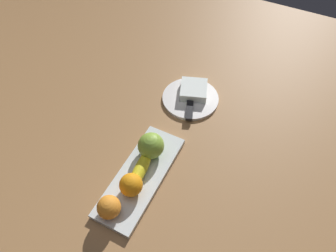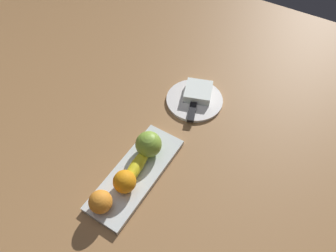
{
  "view_description": "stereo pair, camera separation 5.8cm",
  "coord_description": "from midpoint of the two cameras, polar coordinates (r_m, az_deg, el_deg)",
  "views": [
    {
      "loc": [
        -0.35,
        -0.3,
        0.86
      ],
      "look_at": [
        0.22,
        -0.02,
        0.05
      ],
      "focal_mm": 33.56,
      "sensor_mm": 36.0,
      "label": 1
    },
    {
      "loc": [
        -0.32,
        -0.35,
        0.86
      ],
      "look_at": [
        0.22,
        -0.02,
        0.05
      ],
      "focal_mm": 33.56,
      "sensor_mm": 36.0,
      "label": 2
    }
  ],
  "objects": [
    {
      "name": "ground_plane",
      "position": [
        0.98,
        -6.09,
        -10.17
      ],
      "size": [
        2.4,
        2.4,
        0.0
      ],
      "primitive_type": "plane",
      "color": "#9C6D41"
    },
    {
      "name": "fruit_tray",
      "position": [
        0.98,
        -4.1,
        -8.72
      ],
      "size": [
        0.36,
        0.13,
        0.02
      ],
      "primitive_type": "cube",
      "color": "silver",
      "rests_on": "ground_plane"
    },
    {
      "name": "apple",
      "position": [
        0.97,
        -1.85,
        -3.39
      ],
      "size": [
        0.08,
        0.08,
        0.08
      ],
      "primitive_type": "sphere",
      "color": "#81AB39",
      "rests_on": "fruit_tray"
    },
    {
      "name": "banana",
      "position": [
        0.96,
        -4.1,
        -7.49
      ],
      "size": [
        0.16,
        0.06,
        0.04
      ],
      "primitive_type": "ellipsoid",
      "rotation": [
        0.0,
        0.0,
        3.25
      ],
      "color": "yellow",
      "rests_on": "fruit_tray"
    },
    {
      "name": "orange_near_apple",
      "position": [
        0.9,
        -10.11,
        -13.6
      ],
      "size": [
        0.07,
        0.07,
        0.07
      ],
      "primitive_type": "sphere",
      "color": "orange",
      "rests_on": "fruit_tray"
    },
    {
      "name": "orange_near_banana",
      "position": [
        0.92,
        -6.09,
        -10.08
      ],
      "size": [
        0.07,
        0.07,
        0.07
      ],
      "primitive_type": "sphere",
      "color": "orange",
      "rests_on": "fruit_tray"
    },
    {
      "name": "dinner_plate",
      "position": [
        1.17,
        6.23,
        4.68
      ],
      "size": [
        0.21,
        0.21,
        0.01
      ],
      "primitive_type": "cylinder",
      "color": "white",
      "rests_on": "ground_plane"
    },
    {
      "name": "folded_napkin",
      "position": [
        1.17,
        6.93,
        6.18
      ],
      "size": [
        0.13,
        0.13,
        0.03
      ],
      "primitive_type": "cube",
      "rotation": [
        0.0,
        0.0,
        0.35
      ],
      "color": "white",
      "rests_on": "dinner_plate"
    },
    {
      "name": "knife",
      "position": [
        1.13,
        5.96,
        3.11
      ],
      "size": [
        0.18,
        0.09,
        0.01
      ],
      "rotation": [
        0.0,
        0.0,
        0.37
      ],
      "color": "silver",
      "rests_on": "dinner_plate"
    }
  ]
}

